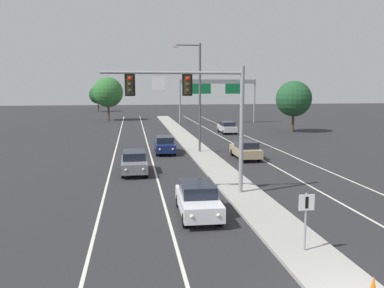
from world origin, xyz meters
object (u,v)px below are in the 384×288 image
at_px(median_sign_post, 306,213).
at_px(tree_far_left_b, 108,92).
at_px(highway_sign_gantry, 218,87).
at_px(car_oncoming_navy, 165,145).
at_px(car_oncoming_grey, 134,162).
at_px(tree_far_right_c, 294,99).
at_px(street_lamp_median, 197,91).
at_px(tree_far_left_c, 98,95).
at_px(car_receding_silver, 227,127).
at_px(car_oncoming_white, 198,199).
at_px(overhead_signal_mast, 198,102).
at_px(car_receding_tan, 246,150).

relative_size(median_sign_post, tree_far_left_b, 0.28).
bearing_deg(tree_far_left_b, highway_sign_gantry, -24.83).
xyz_separation_m(median_sign_post, highway_sign_gantry, (8.25, 52.89, 4.58)).
xyz_separation_m(median_sign_post, car_oncoming_navy, (-3.27, 23.46, -0.77)).
bearing_deg(tree_far_left_b, car_oncoming_grey, -84.59).
xyz_separation_m(car_oncoming_navy, tree_far_right_c, (18.91, 14.76, 3.77)).
bearing_deg(car_oncoming_grey, street_lamp_median, 53.06).
bearing_deg(tree_far_left_c, car_receding_silver, -67.56).
relative_size(car_receding_silver, tree_far_left_b, 0.56).
xyz_separation_m(car_oncoming_white, highway_sign_gantry, (11.44, 47.85, 5.34)).
bearing_deg(car_receding_silver, overhead_signal_mast, -106.78).
xyz_separation_m(overhead_signal_mast, car_receding_tan, (6.07, 11.03, -4.54)).
xyz_separation_m(median_sign_post, street_lamp_median, (-0.23, 23.06, 4.21)).
relative_size(median_sign_post, car_oncoming_navy, 0.49).
bearing_deg(car_oncoming_grey, tree_far_right_c, 46.60).
relative_size(car_oncoming_white, tree_far_left_c, 0.69).
bearing_deg(tree_far_left_c, car_oncoming_grey, -83.46).
xyz_separation_m(car_receding_tan, tree_far_left_c, (-18.08, 69.82, 3.42)).
relative_size(street_lamp_median, car_oncoming_navy, 2.22).
xyz_separation_m(street_lamp_median, car_oncoming_white, (-2.97, -18.03, -4.97)).
bearing_deg(overhead_signal_mast, highway_sign_gantry, 76.24).
xyz_separation_m(tree_far_right_c, tree_far_left_b, (-26.22, 23.37, 0.63)).
distance_m(median_sign_post, car_oncoming_grey, 16.38).
xyz_separation_m(street_lamp_median, tree_far_left_b, (-10.35, 38.53, -0.57)).
distance_m(car_oncoming_navy, tree_far_left_c, 66.83).
height_order(car_oncoming_white, tree_far_left_b, tree_far_left_b).
relative_size(car_oncoming_grey, highway_sign_gantry, 0.34).
height_order(street_lamp_median, highway_sign_gantry, street_lamp_median).
bearing_deg(tree_far_left_b, car_oncoming_navy, -79.15).
relative_size(car_receding_tan, tree_far_right_c, 0.64).
distance_m(car_oncoming_grey, car_receding_tan, 10.49).
xyz_separation_m(street_lamp_median, car_oncoming_navy, (-3.04, 0.40, -4.97)).
height_order(median_sign_post, car_oncoming_grey, median_sign_post).
height_order(car_oncoming_navy, car_receding_tan, same).
relative_size(car_oncoming_navy, tree_far_right_c, 0.64).
xyz_separation_m(car_oncoming_grey, car_oncoming_navy, (2.91, 8.32, 0.00)).
relative_size(car_oncoming_grey, tree_far_right_c, 0.64).
height_order(street_lamp_median, car_receding_tan, street_lamp_median).
bearing_deg(car_oncoming_navy, car_oncoming_white, -89.78).
xyz_separation_m(car_oncoming_grey, car_receding_tan, (9.59, 4.25, 0.00)).
height_order(street_lamp_median, car_oncoming_navy, street_lamp_median).
relative_size(car_receding_tan, highway_sign_gantry, 0.34).
relative_size(overhead_signal_mast, car_receding_silver, 1.76).
relative_size(street_lamp_median, highway_sign_gantry, 0.75).
xyz_separation_m(car_oncoming_grey, tree_far_right_c, (21.82, 23.08, 3.77)).
distance_m(street_lamp_median, car_oncoming_grey, 11.08).
xyz_separation_m(median_sign_post, car_oncoming_white, (-3.20, 5.04, -0.77)).
relative_size(highway_sign_gantry, tree_far_left_b, 1.66).
height_order(car_receding_silver, tree_far_left_c, tree_far_left_c).
xyz_separation_m(overhead_signal_mast, car_oncoming_grey, (-3.52, 6.78, -4.54)).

